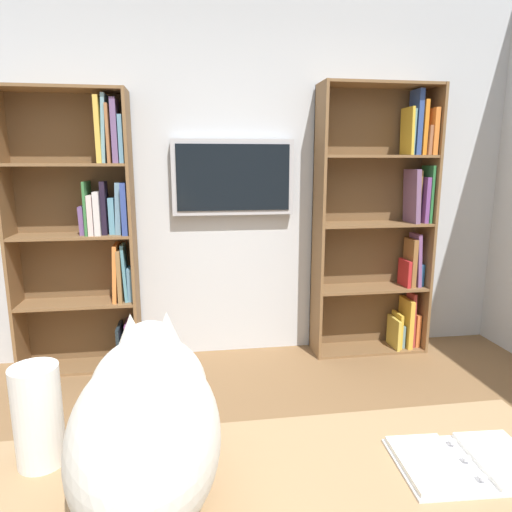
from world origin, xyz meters
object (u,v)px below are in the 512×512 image
(wall_mounted_tv, at_px, (233,178))
(paper_towel_roll, at_px, (38,416))
(bookshelf_right, at_px, (88,230))
(cat, at_px, (147,417))
(open_binder, at_px, (466,462))
(bookshelf_left, at_px, (386,223))

(wall_mounted_tv, xyz_separation_m, paper_towel_roll, (0.70, 2.34, -0.47))
(bookshelf_right, relative_size, cat, 3.12)
(bookshelf_right, distance_m, cat, 2.47)
(wall_mounted_tv, height_order, open_binder, wall_mounted_tv)
(bookshelf_right, height_order, wall_mounted_tv, bookshelf_right)
(bookshelf_right, bearing_deg, bookshelf_left, -179.93)
(bookshelf_left, height_order, paper_towel_roll, bookshelf_left)
(bookshelf_left, relative_size, open_binder, 5.95)
(open_binder, height_order, paper_towel_roll, paper_towel_roll)
(bookshelf_left, height_order, open_binder, bookshelf_left)
(bookshelf_left, xyz_separation_m, wall_mounted_tv, (1.17, -0.08, 0.35))
(wall_mounted_tv, distance_m, paper_towel_roll, 2.49)
(bookshelf_right, relative_size, paper_towel_roll, 8.00)
(wall_mounted_tv, bearing_deg, paper_towel_roll, 73.35)
(wall_mounted_tv, bearing_deg, cat, 79.97)
(paper_towel_roll, bearing_deg, wall_mounted_tv, -106.65)
(bookshelf_right, bearing_deg, open_binder, 118.76)
(bookshelf_right, distance_m, open_binder, 2.77)
(wall_mounted_tv, bearing_deg, open_binder, 96.75)
(paper_towel_roll, bearing_deg, bookshelf_right, -81.62)
(wall_mounted_tv, relative_size, cat, 1.43)
(bookshelf_left, height_order, wall_mounted_tv, bookshelf_left)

